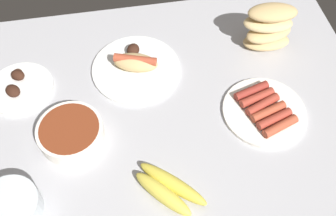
% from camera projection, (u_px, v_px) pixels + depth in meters
% --- Properties ---
extents(ground_plane, '(1.20, 0.90, 0.03)m').
position_uv_depth(ground_plane, '(154.00, 124.00, 1.03)').
color(ground_plane, '#B2B2B7').
extents(plate_sausages, '(0.22, 0.22, 0.03)m').
position_uv_depth(plate_sausages, '(265.00, 110.00, 1.02)').
color(plate_sausages, white).
rests_on(plate_sausages, ground_plane).
extents(banana_bunch, '(0.17, 0.17, 0.04)m').
position_uv_depth(banana_bunch, '(168.00, 189.00, 0.89)').
color(banana_bunch, '#E5D14C').
rests_on(banana_bunch, ground_plane).
extents(bowl_coleslaw, '(0.13, 0.13, 0.15)m').
position_uv_depth(bowl_coleslaw, '(10.00, 207.00, 0.85)').
color(bowl_coleslaw, silver).
rests_on(bowl_coleslaw, ground_plane).
extents(plate_hotdog_assembled, '(0.25, 0.25, 0.06)m').
position_uv_depth(plate_hotdog_assembled, '(136.00, 66.00, 1.10)').
color(plate_hotdog_assembled, white).
rests_on(plate_hotdog_assembled, ground_plane).
extents(plate_grilled_meat, '(0.18, 0.18, 0.04)m').
position_uv_depth(plate_grilled_meat, '(19.00, 87.00, 1.07)').
color(plate_grilled_meat, white).
rests_on(plate_grilled_meat, ground_plane).
extents(bowl_chili, '(0.17, 0.17, 0.04)m').
position_uv_depth(bowl_chili, '(70.00, 132.00, 0.97)').
color(bowl_chili, white).
rests_on(bowl_chili, ground_plane).
extents(bread_stack, '(0.16, 0.10, 0.14)m').
position_uv_depth(bread_stack, '(269.00, 28.00, 1.11)').
color(bread_stack, '#DBB77A').
rests_on(bread_stack, ground_plane).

